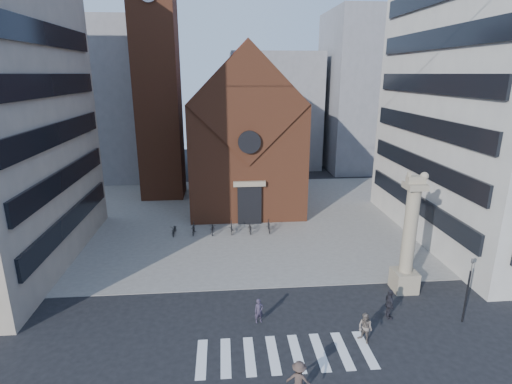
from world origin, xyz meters
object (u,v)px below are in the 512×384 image
(lion_column, at_px, (408,245))
(scooter_0, at_px, (174,230))
(pedestrian_0, at_px, (259,311))
(pedestrian_1, at_px, (365,328))
(traffic_light, at_px, (468,289))
(pedestrian_2, at_px, (389,304))

(lion_column, xyz_separation_m, scooter_0, (-17.36, 11.61, -2.91))
(pedestrian_0, bearing_deg, pedestrian_1, -38.89)
(pedestrian_0, bearing_deg, traffic_light, -21.33)
(pedestrian_0, height_order, pedestrian_2, pedestrian_2)
(traffic_light, height_order, pedestrian_0, traffic_light)
(lion_column, relative_size, pedestrian_2, 4.40)
(lion_column, relative_size, pedestrian_0, 5.48)
(pedestrian_2, height_order, scooter_0, pedestrian_2)
(pedestrian_1, relative_size, pedestrian_2, 0.93)
(lion_column, height_order, scooter_0, lion_column)
(pedestrian_0, relative_size, pedestrian_1, 0.87)
(traffic_light, bearing_deg, scooter_0, 141.11)
(lion_column, height_order, pedestrian_2, lion_column)
(lion_column, bearing_deg, pedestrian_0, -164.45)
(pedestrian_0, distance_m, pedestrian_2, 8.17)
(pedestrian_0, bearing_deg, pedestrian_2, -18.47)
(traffic_light, relative_size, scooter_0, 2.26)
(lion_column, distance_m, pedestrian_2, 4.74)
(lion_column, xyz_separation_m, pedestrian_2, (-2.44, -3.22, -2.47))
(pedestrian_1, distance_m, pedestrian_2, 3.15)
(pedestrian_2, bearing_deg, lion_column, -33.89)
(pedestrian_1, bearing_deg, scooter_0, -179.14)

